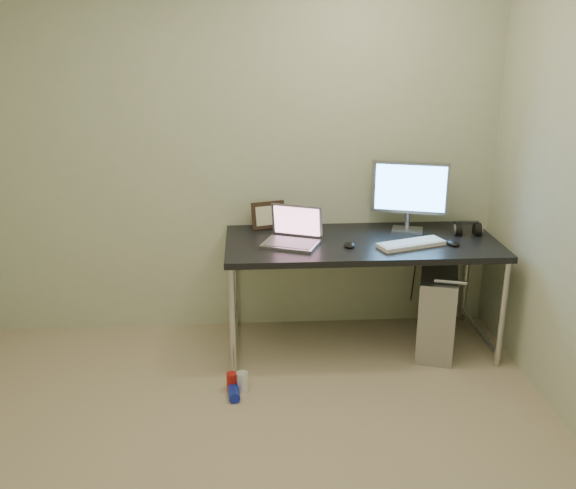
{
  "coord_description": "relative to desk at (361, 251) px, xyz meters",
  "views": [
    {
      "loc": [
        0.05,
        -2.52,
        2.05
      ],
      "look_at": [
        0.28,
        1.02,
        0.85
      ],
      "focal_mm": 40.0,
      "sensor_mm": 36.0,
      "label": 1
    }
  ],
  "objects": [
    {
      "name": "wall_back",
      "position": [
        -0.78,
        0.38,
        0.57
      ],
      "size": [
        3.5,
        0.02,
        2.5
      ],
      "primitive_type": "cube",
      "color": "beige",
      "rests_on": "ground"
    },
    {
      "name": "can_blue",
      "position": [
        -0.83,
        -0.63,
        -0.65
      ],
      "size": [
        0.08,
        0.12,
        0.06
      ],
      "primitive_type": "cylinder",
      "rotation": [
        1.57,
        0.0,
        0.12
      ],
      "color": "#1424A8",
      "rests_on": "ground"
    },
    {
      "name": "cable_b",
      "position": [
        0.54,
        0.31,
        -0.3
      ],
      "size": [
        0.02,
        0.11,
        0.71
      ],
      "primitive_type": "cylinder",
      "rotation": [
        0.14,
        0.0,
        0.09
      ],
      "color": "black",
      "rests_on": "ground"
    },
    {
      "name": "picture_frame",
      "position": [
        -0.59,
        0.3,
        0.16
      ],
      "size": [
        0.24,
        0.13,
        0.19
      ],
      "primitive_type": "cube",
      "rotation": [
        -0.21,
        0.0,
        0.29
      ],
      "color": "black",
      "rests_on": "desk"
    },
    {
      "name": "headphones",
      "position": [
        0.72,
        0.08,
        0.1
      ],
      "size": [
        0.18,
        0.11,
        0.12
      ],
      "rotation": [
        0.0,
        0.0,
        -0.11
      ],
      "color": "black",
      "rests_on": "desk"
    },
    {
      "name": "monitor",
      "position": [
        0.34,
        0.18,
        0.35
      ],
      "size": [
        0.49,
        0.2,
        0.47
      ],
      "rotation": [
        0.0,
        0.0,
        -0.29
      ],
      "color": "#9E9FA5",
      "rests_on": "desk"
    },
    {
      "name": "keyboard",
      "position": [
        0.29,
        -0.13,
        0.08
      ],
      "size": [
        0.45,
        0.28,
        0.03
      ],
      "primitive_type": "cube",
      "rotation": [
        0.0,
        0.0,
        0.34
      ],
      "color": "white",
      "rests_on": "desk"
    },
    {
      "name": "mouse_left",
      "position": [
        -0.1,
        -0.12,
        0.09
      ],
      "size": [
        0.08,
        0.12,
        0.04
      ],
      "primitive_type": "ellipsoid",
      "rotation": [
        0.0,
        0.0,
        -0.11
      ],
      "color": "black",
      "rests_on": "desk"
    },
    {
      "name": "cable_a",
      "position": [
        0.45,
        0.33,
        -0.28
      ],
      "size": [
        0.01,
        0.16,
        0.69
      ],
      "primitive_type": "cylinder",
      "rotation": [
        0.21,
        0.0,
        0.0
      ],
      "color": "black",
      "rests_on": "ground"
    },
    {
      "name": "laptop",
      "position": [
        -0.45,
        -0.03,
        0.13
      ],
      "size": [
        0.41,
        0.38,
        0.23
      ],
      "rotation": [
        0.0,
        0.0,
        -0.38
      ],
      "color": "#9E9FA5",
      "rests_on": "desk"
    },
    {
      "name": "desk",
      "position": [
        0.0,
        0.0,
        0.0
      ],
      "size": [
        1.75,
        0.77,
        0.75
      ],
      "color": "black",
      "rests_on": "ground"
    },
    {
      "name": "floor",
      "position": [
        -0.78,
        -1.37,
        -0.68
      ],
      "size": [
        3.5,
        3.5,
        0.0
      ],
      "primitive_type": "plane",
      "color": "tan",
      "rests_on": "ground"
    },
    {
      "name": "webcam",
      "position": [
        -0.39,
        0.3,
        0.16
      ],
      "size": [
        0.05,
        0.04,
        0.12
      ],
      "rotation": [
        0.0,
        0.0,
        0.19
      ],
      "color": "silver",
      "rests_on": "desk"
    },
    {
      "name": "mouse_right",
      "position": [
        0.56,
        -0.13,
        0.09
      ],
      "size": [
        0.1,
        0.12,
        0.04
      ],
      "primitive_type": "ellipsoid",
      "rotation": [
        0.0,
        0.0,
        0.3
      ],
      "color": "black",
      "rests_on": "desk"
    },
    {
      "name": "can_red",
      "position": [
        -0.85,
        -0.54,
        -0.62
      ],
      "size": [
        0.08,
        0.08,
        0.12
      ],
      "primitive_type": "cylinder",
      "rotation": [
        0.0,
        0.0,
        0.36
      ],
      "color": "#B21B13",
      "rests_on": "ground"
    },
    {
      "name": "can_white",
      "position": [
        -0.78,
        -0.55,
        -0.62
      ],
      "size": [
        0.08,
        0.08,
        0.13
      ],
      "primitive_type": "cylinder",
      "rotation": [
        0.0,
        0.0,
        0.23
      ],
      "color": "white",
      "rests_on": "ground"
    },
    {
      "name": "tower_computer",
      "position": [
        0.5,
        -0.08,
        -0.4
      ],
      "size": [
        0.38,
        0.57,
        0.58
      ],
      "rotation": [
        0.0,
        0.0,
        -0.3
      ],
      "color": "#A2A2A6",
      "rests_on": "ground"
    }
  ]
}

